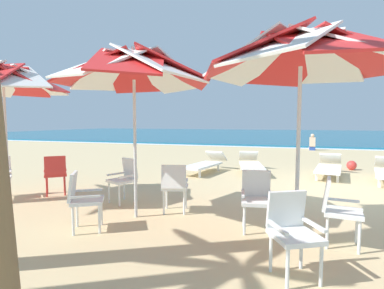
{
  "coord_description": "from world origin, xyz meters",
  "views": [
    {
      "loc": [
        -1.17,
        -7.37,
        1.6
      ],
      "look_at": [
        -3.57,
        -0.14,
        1.0
      ],
      "focal_mm": 27.57,
      "sensor_mm": 36.0,
      "label": 1
    }
  ],
  "objects_px": {
    "beachgoer_seated": "(312,145)",
    "plastic_chair_0": "(292,229)",
    "plastic_chair_4": "(82,197)",
    "beach_umbrella_0": "(301,55)",
    "beach_ball": "(352,165)",
    "sun_lounger_3": "(205,164)",
    "beach_umbrella_2": "(3,80)",
    "sun_lounger_2": "(251,164)",
    "plastic_chair_5": "(175,185)",
    "plastic_chair_2": "(337,207)",
    "sun_lounger_1": "(329,167)",
    "beach_umbrella_1": "(134,70)",
    "plastic_chair_6": "(55,172)",
    "plastic_chair_3": "(125,177)",
    "plastic_chair_1": "(256,196)"
  },
  "relations": [
    {
      "from": "beachgoer_seated",
      "to": "plastic_chair_0",
      "type": "bearing_deg",
      "value": -94.59
    },
    {
      "from": "plastic_chair_4",
      "to": "beachgoer_seated",
      "type": "bearing_deg",
      "value": 74.03
    },
    {
      "from": "beach_umbrella_0",
      "to": "beach_ball",
      "type": "bearing_deg",
      "value": 74.65
    },
    {
      "from": "plastic_chair_0",
      "to": "sun_lounger_3",
      "type": "xyz_separation_m",
      "value": [
        -2.54,
        5.69,
        -0.22
      ]
    },
    {
      "from": "beach_umbrella_2",
      "to": "beach_umbrella_0",
      "type": "bearing_deg",
      "value": -3.08
    },
    {
      "from": "sun_lounger_2",
      "to": "plastic_chair_5",
      "type": "bearing_deg",
      "value": -99.49
    },
    {
      "from": "plastic_chair_0",
      "to": "plastic_chair_2",
      "type": "xyz_separation_m",
      "value": [
        0.56,
        0.97,
        0.0
      ]
    },
    {
      "from": "sun_lounger_1",
      "to": "beach_umbrella_2",
      "type": "bearing_deg",
      "value": -141.76
    },
    {
      "from": "plastic_chair_2",
      "to": "plastic_chair_4",
      "type": "xyz_separation_m",
      "value": [
        -3.45,
        -0.6,
        0.0
      ]
    },
    {
      "from": "beachgoer_seated",
      "to": "beach_umbrella_1",
      "type": "bearing_deg",
      "value": -105.12
    },
    {
      "from": "beach_umbrella_0",
      "to": "beachgoer_seated",
      "type": "distance_m",
      "value": 13.91
    },
    {
      "from": "plastic_chair_0",
      "to": "plastic_chair_4",
      "type": "relative_size",
      "value": 1.0
    },
    {
      "from": "plastic_chair_6",
      "to": "beach_ball",
      "type": "distance_m",
      "value": 8.87
    },
    {
      "from": "plastic_chair_0",
      "to": "plastic_chair_4",
      "type": "height_order",
      "value": "same"
    },
    {
      "from": "beach_ball",
      "to": "beachgoer_seated",
      "type": "distance_m",
      "value": 6.96
    },
    {
      "from": "sun_lounger_3",
      "to": "beachgoer_seated",
      "type": "xyz_separation_m",
      "value": [
        3.71,
        8.89,
        0.01
      ]
    },
    {
      "from": "plastic_chair_4",
      "to": "plastic_chair_6",
      "type": "height_order",
      "value": "same"
    },
    {
      "from": "beach_umbrella_0",
      "to": "plastic_chair_3",
      "type": "distance_m",
      "value": 3.86
    },
    {
      "from": "sun_lounger_3",
      "to": "beach_ball",
      "type": "distance_m",
      "value": 4.88
    },
    {
      "from": "plastic_chair_6",
      "to": "sun_lounger_1",
      "type": "bearing_deg",
      "value": 35.73
    },
    {
      "from": "beach_umbrella_0",
      "to": "beach_umbrella_2",
      "type": "xyz_separation_m",
      "value": [
        -5.35,
        0.29,
        -0.03
      ]
    },
    {
      "from": "plastic_chair_0",
      "to": "plastic_chair_5",
      "type": "bearing_deg",
      "value": 140.71
    },
    {
      "from": "sun_lounger_3",
      "to": "sun_lounger_1",
      "type": "bearing_deg",
      "value": 7.54
    },
    {
      "from": "plastic_chair_0",
      "to": "beachgoer_seated",
      "type": "xyz_separation_m",
      "value": [
        1.17,
        14.58,
        -0.2
      ]
    },
    {
      "from": "beach_umbrella_1",
      "to": "plastic_chair_0",
      "type": "bearing_deg",
      "value": -25.25
    },
    {
      "from": "beach_umbrella_0",
      "to": "plastic_chair_6",
      "type": "distance_m",
      "value": 5.37
    },
    {
      "from": "plastic_chair_2",
      "to": "plastic_chair_5",
      "type": "xyz_separation_m",
      "value": [
        -2.48,
        0.6,
        0.0
      ]
    },
    {
      "from": "plastic_chair_5",
      "to": "plastic_chair_6",
      "type": "xyz_separation_m",
      "value": [
        -2.91,
        0.35,
        0.0
      ]
    },
    {
      "from": "beach_umbrella_0",
      "to": "sun_lounger_1",
      "type": "relative_size",
      "value": 1.26
    },
    {
      "from": "plastic_chair_2",
      "to": "sun_lounger_2",
      "type": "bearing_deg",
      "value": 108.64
    },
    {
      "from": "beachgoer_seated",
      "to": "beach_ball",
      "type": "bearing_deg",
      "value": -83.8
    },
    {
      "from": "plastic_chair_4",
      "to": "beach_ball",
      "type": "height_order",
      "value": "plastic_chair_4"
    },
    {
      "from": "plastic_chair_4",
      "to": "plastic_chair_5",
      "type": "distance_m",
      "value": 1.54
    },
    {
      "from": "plastic_chair_0",
      "to": "beach_umbrella_1",
      "type": "distance_m",
      "value": 3.33
    },
    {
      "from": "beach_umbrella_0",
      "to": "plastic_chair_5",
      "type": "height_order",
      "value": "beach_umbrella_0"
    },
    {
      "from": "plastic_chair_5",
      "to": "sun_lounger_3",
      "type": "distance_m",
      "value": 4.16
    },
    {
      "from": "plastic_chair_5",
      "to": "beach_umbrella_2",
      "type": "height_order",
      "value": "beach_umbrella_2"
    },
    {
      "from": "sun_lounger_2",
      "to": "beachgoer_seated",
      "type": "bearing_deg",
      "value": 74.57
    },
    {
      "from": "sun_lounger_1",
      "to": "beach_umbrella_0",
      "type": "bearing_deg",
      "value": -100.69
    },
    {
      "from": "plastic_chair_2",
      "to": "plastic_chair_6",
      "type": "bearing_deg",
      "value": 170.0
    },
    {
      "from": "plastic_chair_0",
      "to": "plastic_chair_6",
      "type": "distance_m",
      "value": 5.2
    },
    {
      "from": "plastic_chair_2",
      "to": "plastic_chair_4",
      "type": "distance_m",
      "value": 3.5
    },
    {
      "from": "plastic_chair_3",
      "to": "sun_lounger_1",
      "type": "bearing_deg",
      "value": 45.52
    },
    {
      "from": "beach_umbrella_2",
      "to": "sun_lounger_2",
      "type": "distance_m",
      "value": 6.76
    },
    {
      "from": "beach_umbrella_0",
      "to": "beach_umbrella_2",
      "type": "bearing_deg",
      "value": 176.92
    },
    {
      "from": "plastic_chair_6",
      "to": "plastic_chair_0",
      "type": "bearing_deg",
      "value": -21.7
    },
    {
      "from": "plastic_chair_2",
      "to": "sun_lounger_3",
      "type": "xyz_separation_m",
      "value": [
        -3.09,
        4.72,
        -0.22
      ]
    },
    {
      "from": "plastic_chair_1",
      "to": "plastic_chair_3",
      "type": "xyz_separation_m",
      "value": [
        -2.63,
        0.7,
        0.0
      ]
    },
    {
      "from": "beach_ball",
      "to": "plastic_chair_0",
      "type": "bearing_deg",
      "value": -104.1
    },
    {
      "from": "plastic_chair_0",
      "to": "plastic_chair_1",
      "type": "relative_size",
      "value": 1.0
    }
  ]
}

